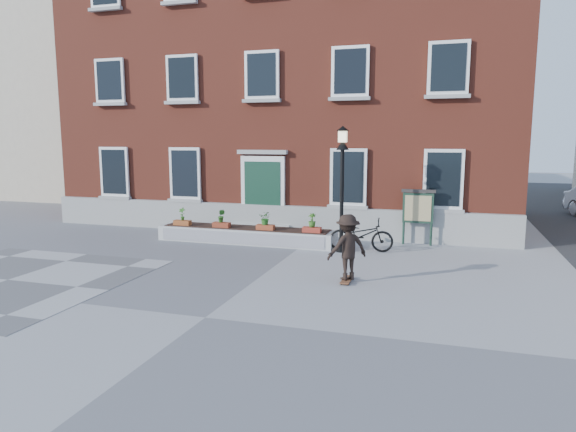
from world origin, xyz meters
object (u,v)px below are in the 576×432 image
(bicycle, at_px, (361,235))
(lamp_post, at_px, (342,171))
(skateboarder, at_px, (347,247))
(notice_board, at_px, (418,208))

(bicycle, height_order, lamp_post, lamp_post)
(lamp_post, bearing_deg, skateboarder, -76.15)
(notice_board, height_order, skateboarder, notice_board)
(notice_board, distance_m, skateboarder, 5.33)
(bicycle, xyz_separation_m, notice_board, (1.64, 1.54, 0.73))
(bicycle, relative_size, skateboarder, 1.18)
(bicycle, bearing_deg, skateboarder, 177.42)
(notice_board, relative_size, skateboarder, 1.09)
(bicycle, distance_m, lamp_post, 2.11)
(lamp_post, height_order, skateboarder, lamp_post)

